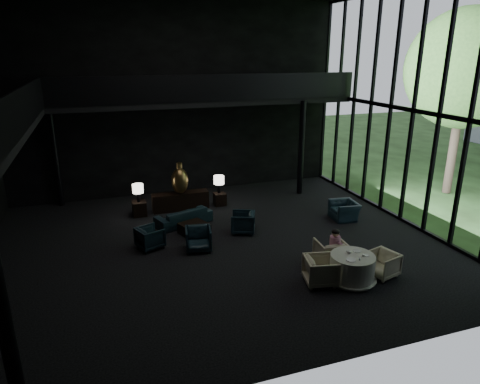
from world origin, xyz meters
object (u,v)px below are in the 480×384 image
object	(u,v)px
dining_table	(352,270)
dining_chair_west	(321,268)
lounge_armchair_east	(243,221)
coffee_table	(194,229)
lounge_armchair_west	(150,237)
dining_chair_east	(382,263)
table_lamp_right	(219,181)
lounge_armchair_south	(198,238)
window_armchair	(344,208)
table_lamp_left	(138,189)
side_table_left	(139,209)
dining_chair_north	(330,250)
sofa	(183,214)
console	(180,201)
bronze_urn	(180,180)
child	(335,240)
side_table_right	(220,199)

from	to	relation	value
dining_table	dining_chair_west	distance (m)	0.88
lounge_armchair_east	dining_chair_west	world-z (taller)	dining_chair_west
dining_table	dining_chair_west	bearing A→B (deg)	170.38
lounge_armchair_east	coffee_table	size ratio (longest dim) A/B	0.97
lounge_armchair_west	dining_chair_east	distance (m)	6.97
table_lamp_right	lounge_armchair_south	xyz separation A→B (m)	(-1.78, -3.83, -0.59)
window_armchair	table_lamp_left	bearing A→B (deg)	-105.58
side_table_left	dining_table	world-z (taller)	dining_table
dining_chair_north	dining_chair_east	distance (m)	1.48
table_lamp_left	table_lamp_right	bearing A→B (deg)	3.98
sofa	console	bearing A→B (deg)	-115.89
dining_table	dining_chair_north	xyz separation A→B (m)	(-0.04, 1.07, 0.09)
bronze_urn	lounge_armchair_west	bearing A→B (deg)	-117.53
dining_chair_north	dining_chair_east	xyz separation A→B (m)	(0.98, -1.10, -0.04)
lounge_armchair_east	coffee_table	distance (m)	1.68
dining_chair_east	lounge_armchair_east	bearing A→B (deg)	-162.28
lounge_armchair_east	table_lamp_left	bearing A→B (deg)	-108.15
dining_chair_west	lounge_armchair_south	bearing A→B (deg)	53.00
sofa	dining_chair_north	distance (m)	5.53
sofa	dining_chair_west	bearing A→B (deg)	97.87
table_lamp_right	lounge_armchair_east	world-z (taller)	table_lamp_right
window_armchair	coffee_table	world-z (taller)	window_armchair
dining_table	dining_chair_north	bearing A→B (deg)	92.37
dining_chair_north	child	world-z (taller)	child
table_lamp_right	dining_chair_west	distance (m)	6.94
side_table_right	sofa	distance (m)	2.36
lounge_armchair_west	dining_chair_north	xyz separation A→B (m)	(4.83, -2.75, 0.05)
console	dining_chair_west	bearing A→B (deg)	-70.34
side_table_right	lounge_armchair_south	xyz separation A→B (m)	(-1.78, -3.75, 0.17)
side_table_left	dining_chair_east	xyz separation A→B (m)	(5.83, -6.81, 0.10)
console	lounge_armchair_south	distance (m)	3.75
console	table_lamp_left	bearing A→B (deg)	-175.00
coffee_table	table_lamp_left	bearing A→B (deg)	123.61
side_table_left	coffee_table	size ratio (longest dim) A/B	0.66
table_lamp_right	coffee_table	distance (m)	3.16
dining_table	lounge_armchair_south	bearing A→B (deg)	137.47
bronze_urn	dining_chair_north	xyz separation A→B (m)	(3.24, -5.78, -0.80)
bronze_urn	side_table_left	bearing A→B (deg)	-177.34
console	sofa	bearing A→B (deg)	-97.29
console	dining_chair_north	size ratio (longest dim) A/B	2.63
lounge_armchair_south	coffee_table	xyz separation A→B (m)	(0.15, 1.25, -0.23)
side_table_right	window_armchair	bearing A→B (deg)	-36.60
side_table_right	lounge_armchair_west	size ratio (longest dim) A/B	0.68
sofa	dining_chair_east	size ratio (longest dim) A/B	2.59
console	lounge_armchair_east	size ratio (longest dim) A/B	2.69
side_table_right	dining_chair_east	size ratio (longest dim) A/B	0.67
lounge_armchair_east	dining_chair_east	xyz separation A→B (m)	(2.64, -4.07, -0.03)
child	sofa	bearing A→B (deg)	-51.67
lounge_armchair_west	lounge_armchair_south	bearing A→B (deg)	-135.84
coffee_table	child	distance (m)	4.85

